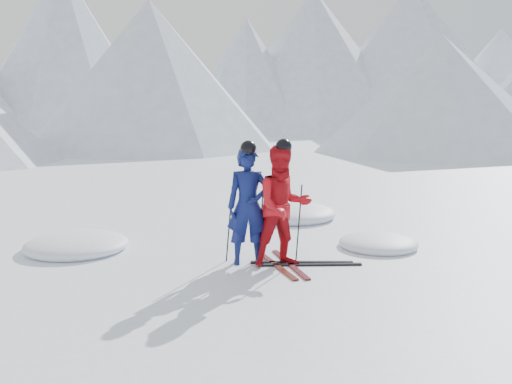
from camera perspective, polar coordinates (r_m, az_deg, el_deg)
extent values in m
plane|color=white|center=(9.55, 9.78, -6.77)|extent=(160.00, 160.00, 0.00)
cone|color=#B2BCD1|center=(50.10, -19.45, 13.74)|extent=(23.96, 23.96, 14.35)
cone|color=#B2BCD1|center=(60.08, -11.37, 12.04)|extent=(17.69, 17.69, 11.93)
cone|color=#B2BCD1|center=(52.82, -0.97, 12.07)|extent=(19.63, 19.63, 10.85)
cone|color=#B2BCD1|center=(57.06, 6.03, 13.45)|extent=(23.31, 23.31, 14.15)
cone|color=#B2BCD1|center=(59.07, 15.83, 13.37)|extent=(28.94, 28.94, 14.88)
cone|color=silver|center=(64.41, 24.16, 10.70)|extent=(24.45, 24.45, 10.76)
cone|color=#B2BCD1|center=(32.39, 18.76, 9.71)|extent=(14.00, 14.00, 6.50)
cone|color=#B2BCD1|center=(34.75, -11.00, 11.99)|extent=(16.00, 16.00, 9.00)
imported|color=#0D1753|center=(8.83, -0.80, -1.51)|extent=(0.74, 0.51, 1.93)
imported|color=red|center=(8.72, 2.88, -1.52)|extent=(1.05, 0.87, 1.96)
cylinder|color=black|center=(9.00, -2.83, -3.40)|extent=(0.13, 0.09, 1.28)
cylinder|color=black|center=(9.17, 0.52, -3.15)|extent=(0.13, 0.08, 1.28)
cylinder|color=black|center=(8.97, 0.65, -3.35)|extent=(0.13, 0.10, 1.30)
cylinder|color=black|center=(9.00, 4.54, -3.34)|extent=(0.13, 0.09, 1.30)
cube|color=black|center=(8.93, 2.07, -7.65)|extent=(0.38, 1.69, 0.03)
cube|color=black|center=(8.98, 3.59, -7.57)|extent=(0.27, 1.70, 0.03)
cube|color=black|center=(9.08, 4.83, -7.39)|extent=(1.69, 0.36, 0.03)
cube|color=black|center=(8.97, 5.69, -7.62)|extent=(1.70, 0.31, 0.03)
ellipsoid|color=white|center=(10.41, -18.33, -5.78)|extent=(1.85, 1.85, 0.41)
ellipsoid|color=white|center=(10.32, 12.73, -5.66)|extent=(1.46, 1.46, 0.32)
ellipsoid|color=white|center=(12.70, 3.66, -2.71)|extent=(2.10, 2.10, 0.46)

